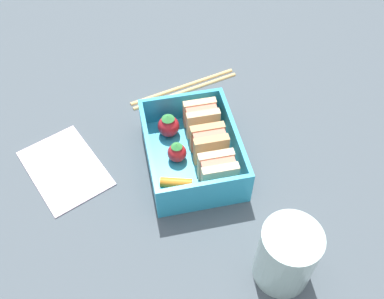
# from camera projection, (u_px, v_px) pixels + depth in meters

# --- Properties ---
(ground_plane) EXTENTS (1.20, 1.20, 0.02)m
(ground_plane) POSITION_uv_depth(u_px,v_px,m) (192.00, 165.00, 0.62)
(ground_plane) COLOR #465158
(bento_tray) EXTENTS (0.16, 0.13, 0.01)m
(bento_tray) POSITION_uv_depth(u_px,v_px,m) (192.00, 159.00, 0.61)
(bento_tray) COLOR #2D9EC2
(bento_tray) RESTS_ON ground_plane
(bento_rim) EXTENTS (0.16, 0.13, 0.05)m
(bento_rim) POSITION_uv_depth(u_px,v_px,m) (192.00, 146.00, 0.59)
(bento_rim) COLOR #2D9EC2
(bento_rim) RESTS_ON bento_tray
(sandwich_left) EXTENTS (0.03, 0.05, 0.05)m
(sandwich_left) POSITION_uv_depth(u_px,v_px,m) (201.00, 118.00, 0.62)
(sandwich_left) COLOR #E0B785
(sandwich_left) RESTS_ON bento_tray
(sandwich_center_left) EXTENTS (0.03, 0.05, 0.05)m
(sandwich_center_left) POSITION_uv_depth(u_px,v_px,m) (209.00, 143.00, 0.59)
(sandwich_center_left) COLOR tan
(sandwich_center_left) RESTS_ON bento_tray
(sandwich_center) EXTENTS (0.03, 0.05, 0.05)m
(sandwich_center) POSITION_uv_depth(u_px,v_px,m) (218.00, 171.00, 0.56)
(sandwich_center) COLOR beige
(sandwich_center) RESTS_ON bento_tray
(strawberry_left) EXTENTS (0.03, 0.03, 0.04)m
(strawberry_left) POSITION_uv_depth(u_px,v_px,m) (168.00, 126.00, 0.62)
(strawberry_left) COLOR red
(strawberry_left) RESTS_ON bento_tray
(strawberry_far_left) EXTENTS (0.03, 0.03, 0.03)m
(strawberry_far_left) POSITION_uv_depth(u_px,v_px,m) (176.00, 150.00, 0.59)
(strawberry_far_left) COLOR red
(strawberry_far_left) RESTS_ON bento_tray
(carrot_stick_far_left) EXTENTS (0.02, 0.04, 0.01)m
(carrot_stick_far_left) POSITION_uv_depth(u_px,v_px,m) (176.00, 183.00, 0.57)
(carrot_stick_far_left) COLOR orange
(carrot_stick_far_left) RESTS_ON bento_tray
(chopstick_pair) EXTENTS (0.06, 0.19, 0.01)m
(chopstick_pair) POSITION_uv_depth(u_px,v_px,m) (184.00, 88.00, 0.71)
(chopstick_pair) COLOR tan
(chopstick_pair) RESTS_ON ground_plane
(drinking_glass) EXTENTS (0.07, 0.07, 0.09)m
(drinking_glass) POSITION_uv_depth(u_px,v_px,m) (286.00, 255.00, 0.48)
(drinking_glass) COLOR silver
(drinking_glass) RESTS_ON ground_plane
(folded_napkin) EXTENTS (0.16, 0.14, 0.00)m
(folded_napkin) POSITION_uv_depth(u_px,v_px,m) (65.00, 168.00, 0.61)
(folded_napkin) COLOR silver
(folded_napkin) RESTS_ON ground_plane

